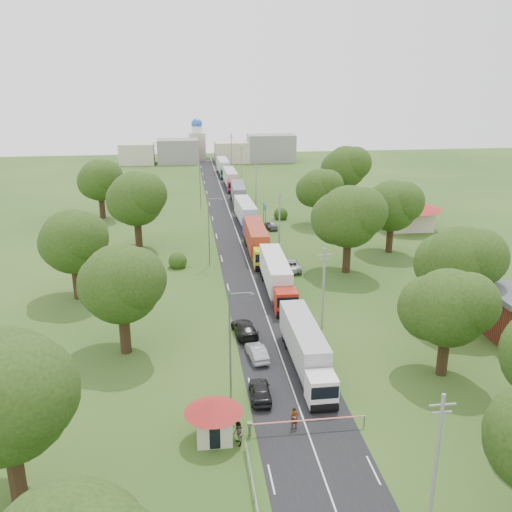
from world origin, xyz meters
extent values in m
plane|color=#254818|center=(0.00, 0.00, 0.00)|extent=(260.00, 260.00, 0.00)
cube|color=black|center=(0.00, 20.00, 0.00)|extent=(8.00, 200.00, 0.04)
cylinder|color=slate|center=(-4.50, -25.00, 0.55)|extent=(0.20, 0.20, 1.10)
cube|color=slate|center=(-4.50, -25.00, 1.05)|extent=(0.35, 0.35, 0.25)
cylinder|color=red|center=(0.00, -25.00, 1.00)|extent=(9.00, 0.12, 0.12)
cylinder|color=slate|center=(4.50, -25.00, 0.50)|extent=(0.10, 0.10, 1.00)
cube|color=beige|center=(-7.20, -25.00, 1.20)|extent=(2.60, 2.60, 2.40)
cone|color=maroon|center=(-7.20, -25.00, 2.90)|extent=(4.40, 4.40, 1.10)
cube|color=black|center=(-5.89, -25.00, 1.40)|extent=(0.02, 1.20, 0.90)
cube|color=black|center=(-7.20, -26.31, 1.00)|extent=(0.80, 0.02, 1.90)
cylinder|color=slate|center=(5.20, 33.80, 2.00)|extent=(0.12, 0.12, 4.00)
cylinder|color=slate|center=(5.20, 36.20, 2.00)|extent=(0.12, 0.12, 4.00)
cube|color=navy|center=(5.20, 35.00, 3.60)|extent=(0.06, 3.00, 1.00)
cube|color=silver|center=(5.20, 35.00, 3.60)|extent=(0.07, 3.10, 0.06)
cylinder|color=gray|center=(5.50, -35.00, 4.50)|extent=(0.24, 0.24, 9.00)
cube|color=gray|center=(5.50, -35.00, 8.30)|extent=(1.60, 0.10, 0.10)
cube|color=gray|center=(5.50, -35.00, 7.80)|extent=(1.20, 0.10, 0.10)
cylinder|color=gray|center=(5.50, -7.00, 4.50)|extent=(0.24, 0.24, 9.00)
cube|color=gray|center=(5.50, -7.00, 8.30)|extent=(1.60, 0.10, 0.10)
cube|color=gray|center=(5.50, -7.00, 7.80)|extent=(1.20, 0.10, 0.10)
cylinder|color=gray|center=(5.50, 21.00, 4.50)|extent=(0.24, 0.24, 9.00)
cube|color=gray|center=(5.50, 21.00, 8.30)|extent=(1.60, 0.10, 0.10)
cube|color=gray|center=(5.50, 21.00, 7.80)|extent=(1.20, 0.10, 0.10)
cylinder|color=gray|center=(5.50, 49.00, 4.50)|extent=(0.24, 0.24, 9.00)
cube|color=gray|center=(5.50, 49.00, 8.30)|extent=(1.60, 0.10, 0.10)
cube|color=gray|center=(5.50, 49.00, 7.80)|extent=(1.20, 0.10, 0.10)
cylinder|color=gray|center=(5.50, 77.00, 4.50)|extent=(0.24, 0.24, 9.00)
cube|color=gray|center=(5.50, 77.00, 8.30)|extent=(1.60, 0.10, 0.10)
cube|color=gray|center=(5.50, 77.00, 7.80)|extent=(1.20, 0.10, 0.10)
cylinder|color=gray|center=(5.50, 105.00, 4.50)|extent=(0.24, 0.24, 9.00)
cube|color=gray|center=(5.50, 105.00, 8.30)|extent=(1.60, 0.10, 0.10)
cube|color=gray|center=(5.50, 105.00, 7.80)|extent=(1.20, 0.10, 0.10)
cylinder|color=slate|center=(-5.50, -20.00, 5.00)|extent=(0.16, 0.16, 10.00)
cube|color=slate|center=(-4.60, -20.00, 9.70)|extent=(1.80, 0.10, 0.10)
cube|color=slate|center=(-3.80, -20.00, 9.55)|extent=(0.50, 0.22, 0.15)
cylinder|color=slate|center=(-5.50, 15.00, 5.00)|extent=(0.16, 0.16, 10.00)
cube|color=slate|center=(-4.60, 15.00, 9.70)|extent=(1.80, 0.10, 0.10)
cube|color=slate|center=(-3.80, 15.00, 9.55)|extent=(0.50, 0.22, 0.15)
cylinder|color=slate|center=(-5.50, 50.00, 5.00)|extent=(0.16, 0.16, 10.00)
cube|color=slate|center=(-4.60, 50.00, 9.70)|extent=(1.80, 0.10, 0.10)
cube|color=slate|center=(-3.80, 50.00, 9.55)|extent=(0.50, 0.22, 0.15)
cylinder|color=#382616|center=(14.00, -18.00, 1.92)|extent=(1.04, 1.04, 3.85)
sphere|color=#1C330D|center=(14.00, -18.00, 6.60)|extent=(7.00, 7.00, 7.00)
sphere|color=#1C330D|center=(15.25, -19.00, 7.35)|extent=(5.50, 5.50, 5.50)
sphere|color=#1C330D|center=(13.00, -16.75, 6.10)|extent=(6.00, 6.00, 6.00)
cylinder|color=#382616|center=(20.00, -8.00, 2.10)|extent=(1.08, 1.08, 4.20)
sphere|color=#1C330D|center=(20.00, -8.00, 7.22)|extent=(7.70, 7.70, 7.70)
sphere|color=#1C330D|center=(21.38, -9.10, 8.05)|extent=(6.05, 6.05, 6.05)
sphere|color=#1C330D|center=(18.90, -6.62, 6.67)|extent=(6.60, 6.60, 6.60)
cylinder|color=#382616|center=(13.00, 10.00, 2.27)|extent=(1.12, 1.12, 4.55)
sphere|color=#1C330D|center=(13.00, 10.00, 7.85)|extent=(8.40, 8.40, 8.40)
sphere|color=#1C330D|center=(14.50, 8.80, 8.75)|extent=(6.60, 6.60, 6.60)
sphere|color=#1C330D|center=(11.80, 11.50, 7.25)|extent=(7.20, 7.20, 7.20)
cylinder|color=#382616|center=(22.00, 18.00, 2.10)|extent=(1.08, 1.08, 4.20)
sphere|color=#1C330D|center=(22.00, 18.00, 7.22)|extent=(7.70, 7.70, 7.70)
sphere|color=#1C330D|center=(23.38, 16.90, 8.05)|extent=(6.05, 6.05, 6.05)
sphere|color=#1C330D|center=(20.90, 19.38, 6.67)|extent=(6.60, 6.60, 6.60)
cylinder|color=#382616|center=(15.00, 35.00, 1.92)|extent=(1.04, 1.04, 3.85)
sphere|color=#1C330D|center=(15.00, 35.00, 6.60)|extent=(7.00, 7.00, 7.00)
sphere|color=#1C330D|center=(16.25, 34.00, 7.35)|extent=(5.50, 5.50, 5.50)
sphere|color=#1C330D|center=(14.00, 36.25, 6.10)|extent=(6.00, 6.00, 6.00)
cylinder|color=#382616|center=(24.00, 50.00, 2.27)|extent=(1.12, 1.12, 4.55)
sphere|color=#1C330D|center=(24.00, 50.00, 7.85)|extent=(8.40, 8.40, 8.40)
sphere|color=#1C330D|center=(25.50, 48.80, 8.75)|extent=(6.60, 6.60, 6.60)
sphere|color=#1C330D|center=(22.80, 51.50, 7.25)|extent=(7.20, 7.20, 7.20)
cylinder|color=#382616|center=(-20.00, -30.00, 2.27)|extent=(1.12, 1.12, 4.55)
sphere|color=#1C330D|center=(-20.00, -30.00, 7.85)|extent=(8.40, 8.40, 8.40)
sphere|color=#1C330D|center=(-18.50, -31.20, 8.75)|extent=(6.60, 6.60, 6.60)
cylinder|color=#382616|center=(-15.00, -10.00, 2.10)|extent=(1.08, 1.08, 4.20)
sphere|color=#1C330D|center=(-15.00, -10.00, 7.22)|extent=(7.70, 7.70, 7.70)
sphere|color=#1C330D|center=(-13.62, -11.10, 8.05)|extent=(6.05, 6.05, 6.05)
sphere|color=#1C330D|center=(-16.10, -8.62, 6.67)|extent=(6.60, 6.60, 6.60)
cylinder|color=#382616|center=(-22.00, 5.00, 2.10)|extent=(1.08, 1.08, 4.20)
sphere|color=#1C330D|center=(-22.00, 5.00, 7.22)|extent=(7.70, 7.70, 7.70)
sphere|color=#1C330D|center=(-20.62, 3.90, 8.05)|extent=(6.05, 6.05, 6.05)
sphere|color=#1C330D|center=(-23.10, 6.38, 6.67)|extent=(6.60, 6.60, 6.60)
cylinder|color=#382616|center=(-16.00, 25.00, 2.27)|extent=(1.12, 1.12, 4.55)
sphere|color=#1C330D|center=(-16.00, 25.00, 7.85)|extent=(8.40, 8.40, 8.40)
sphere|color=#1C330D|center=(-14.50, 23.80, 8.75)|extent=(6.60, 6.60, 6.60)
sphere|color=#1C330D|center=(-17.20, 26.50, 7.25)|extent=(7.20, 7.20, 7.20)
cylinder|color=#382616|center=(-24.00, 45.00, 2.10)|extent=(1.08, 1.08, 4.20)
sphere|color=#1C330D|center=(-24.00, 45.00, 7.22)|extent=(7.70, 7.70, 7.70)
sphere|color=#1C330D|center=(-22.62, 43.90, 8.05)|extent=(6.05, 6.05, 6.05)
sphere|color=#1C330D|center=(-25.10, 46.38, 6.67)|extent=(6.60, 6.60, 6.60)
cube|color=beige|center=(30.00, 30.00, 2.00)|extent=(7.00, 5.00, 4.00)
cone|color=maroon|center=(30.00, 30.00, 4.90)|extent=(10.08, 10.08, 1.80)
cube|color=gray|center=(-10.00, 110.00, 3.50)|extent=(12.00, 8.00, 7.00)
cube|color=beige|center=(6.00, 110.00, 3.00)|extent=(10.00, 8.00, 6.00)
cube|color=gray|center=(18.00, 110.00, 4.00)|extent=(14.00, 8.00, 8.00)
cube|color=beige|center=(-22.00, 110.00, 3.00)|extent=(10.00, 8.00, 6.00)
cube|color=beige|center=(-4.00, 118.00, 4.00)|extent=(5.00, 5.00, 8.00)
cylinder|color=silver|center=(-4.00, 118.00, 9.00)|extent=(3.20, 3.20, 2.00)
sphere|color=#2659B2|center=(-4.00, 118.00, 10.60)|extent=(3.40, 3.40, 3.40)
cube|color=white|center=(1.86, -21.62, 1.54)|extent=(2.41, 2.41, 2.49)
cube|color=black|center=(1.86, -22.82, 1.89)|extent=(2.29, 0.03, 1.10)
cube|color=slate|center=(1.86, -22.76, 0.55)|extent=(2.19, 0.26, 0.35)
cube|color=slate|center=(1.86, -14.64, 0.75)|extent=(2.36, 11.47, 0.30)
cube|color=#ABABB0|center=(1.86, -14.34, 2.54)|extent=(2.56, 11.77, 2.99)
cylinder|color=black|center=(1.86, -22.51, 0.50)|extent=(2.34, 1.00, 1.00)
cylinder|color=black|center=(1.86, -20.72, 0.50)|extent=(2.34, 1.00, 1.00)
cylinder|color=black|center=(1.86, -11.15, 0.50)|extent=(2.34, 1.00, 1.00)
cylinder|color=black|center=(1.86, -9.66, 0.50)|extent=(2.34, 1.00, 1.00)
cube|color=#A42112|center=(2.23, -3.00, 1.63)|extent=(2.59, 2.59, 2.63)
cube|color=black|center=(2.23, -4.27, 2.00)|extent=(2.42, 0.09, 1.16)
cube|color=slate|center=(2.23, -4.21, 0.58)|extent=(2.32, 0.32, 0.37)
cube|color=slate|center=(2.23, 4.35, 0.79)|extent=(2.76, 12.14, 0.32)
cube|color=silver|center=(2.23, 4.67, 2.68)|extent=(2.98, 12.47, 3.15)
cylinder|color=black|center=(2.23, -3.95, 0.53)|extent=(2.47, 1.05, 1.05)
cylinder|color=black|center=(2.23, -2.06, 0.53)|extent=(2.47, 1.05, 1.05)
cylinder|color=black|center=(2.23, 8.03, 0.53)|extent=(2.47, 1.05, 1.05)
cylinder|color=black|center=(2.23, 9.60, 0.53)|extent=(2.47, 1.05, 1.05)
cube|color=gold|center=(1.81, 12.72, 1.62)|extent=(2.57, 2.57, 2.62)
cube|color=black|center=(1.81, 11.45, 1.99)|extent=(2.41, 0.07, 1.15)
cube|color=slate|center=(1.81, 11.52, 0.58)|extent=(2.31, 0.30, 0.37)
cube|color=slate|center=(1.81, 20.05, 0.79)|extent=(2.66, 12.09, 0.31)
cube|color=#9B2E1C|center=(1.81, 20.37, 2.67)|extent=(2.88, 12.41, 3.14)
cylinder|color=black|center=(1.81, 11.78, 0.52)|extent=(2.46, 1.05, 1.05)
cylinder|color=black|center=(1.81, 13.66, 0.52)|extent=(2.46, 1.05, 1.05)
cylinder|color=black|center=(1.81, 23.72, 0.52)|extent=(2.46, 1.05, 1.05)
cylinder|color=black|center=(1.81, 25.29, 0.52)|extent=(2.46, 1.05, 1.05)
cube|color=navy|center=(2.07, 29.52, 1.60)|extent=(2.55, 2.55, 2.57)
cube|color=black|center=(2.07, 28.27, 1.96)|extent=(2.37, 0.09, 1.13)
cube|color=slate|center=(2.07, 28.33, 0.57)|extent=(2.27, 0.32, 0.36)
cube|color=slate|center=(2.07, 36.72, 0.77)|extent=(2.73, 11.91, 0.31)
cube|color=silver|center=(2.07, 37.03, 2.63)|extent=(2.94, 12.23, 3.09)
cylinder|color=black|center=(2.07, 28.59, 0.51)|extent=(2.42, 1.03, 1.03)
cylinder|color=black|center=(2.07, 30.44, 0.51)|extent=(2.42, 1.03, 1.03)
cylinder|color=black|center=(2.07, 40.33, 0.51)|extent=(2.42, 1.03, 1.03)
cylinder|color=black|center=(2.07, 41.87, 0.51)|extent=(2.42, 1.03, 1.03)
cube|color=#ADADAD|center=(2.38, 46.23, 1.57)|extent=(2.53, 2.53, 2.53)
cube|color=black|center=(2.38, 45.00, 1.93)|extent=(2.33, 0.11, 1.11)
cube|color=slate|center=(2.38, 45.06, 0.56)|extent=(2.24, 0.34, 0.35)
cube|color=slate|center=(2.38, 53.33, 0.76)|extent=(2.80, 11.74, 0.30)
cube|color=#5A5C62|center=(2.38, 53.63, 2.58)|extent=(3.02, 12.05, 3.04)
cylinder|color=black|center=(2.38, 45.32, 0.51)|extent=(2.38, 1.01, 1.01)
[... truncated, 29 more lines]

